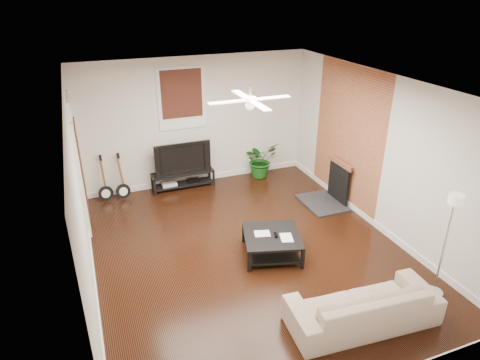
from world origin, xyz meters
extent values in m
cube|color=black|center=(0.00, 0.00, 0.00)|extent=(5.00, 6.00, 0.01)
cube|color=white|center=(0.00, 0.00, 2.80)|extent=(5.00, 6.00, 0.01)
cube|color=silver|center=(0.00, 3.00, 1.40)|extent=(5.00, 0.01, 2.80)
cube|color=silver|center=(0.00, -3.00, 1.40)|extent=(5.00, 0.01, 2.80)
cube|color=silver|center=(-2.50, 0.00, 1.40)|extent=(0.01, 6.00, 2.80)
cube|color=silver|center=(2.50, 0.00, 1.40)|extent=(0.01, 6.00, 2.80)
cube|color=#A85836|center=(2.49, 1.00, 1.40)|extent=(0.02, 2.20, 2.80)
cube|color=black|center=(2.20, 1.00, 0.46)|extent=(0.80, 1.10, 0.92)
cube|color=black|center=(-0.30, 2.97, 1.95)|extent=(1.00, 0.06, 1.30)
cube|color=white|center=(-2.46, 1.90, 1.25)|extent=(0.08, 1.00, 2.50)
cube|color=black|center=(-0.42, 2.78, 0.19)|extent=(1.36, 0.36, 0.38)
imported|color=black|center=(-0.42, 2.80, 0.73)|extent=(1.21, 0.16, 0.70)
cube|color=black|center=(0.32, -0.24, 0.19)|extent=(1.12, 1.12, 0.38)
imported|color=tan|center=(0.77, -2.09, 0.29)|extent=(2.05, 0.93, 0.58)
imported|color=#175017|center=(1.42, 2.73, 0.41)|extent=(0.89, 0.82, 0.83)
camera|label=1|loc=(-2.31, -5.54, 4.13)|focal=31.66mm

